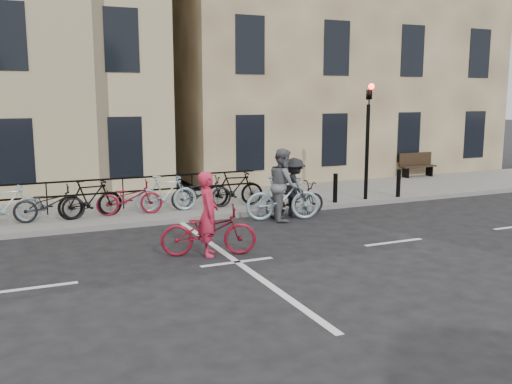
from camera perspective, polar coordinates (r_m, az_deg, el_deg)
name	(u,v)px	position (r m, az deg, el deg)	size (l,w,h in m)	color
ground	(237,262)	(11.98, -1.91, -7.04)	(120.00, 120.00, 0.00)	black
sidewalk	(21,219)	(16.99, -22.46, -2.50)	(46.00, 4.00, 0.15)	slate
building_east	(312,35)	(27.25, 5.61, 15.37)	(14.00, 10.00, 12.00)	#8A7453
traffic_light	(368,127)	(18.32, 11.13, 6.41)	(0.18, 0.30, 3.90)	black
bollard_east	(335,188)	(17.78, 7.93, 0.40)	(0.14, 0.14, 0.90)	black
bollard_west	(398,183)	(19.14, 14.05, 0.86)	(0.14, 0.14, 0.90)	black
bench	(417,164)	(24.06, 15.76, 2.73)	(1.60, 0.41, 0.97)	black
parked_bikes	(68,201)	(16.00, -18.26, -0.88)	(11.45, 1.23, 1.05)	black
cyclist_pink	(208,227)	(12.38, -4.77, -3.47)	(2.18, 1.29, 1.84)	maroon
cyclist_grey	(283,191)	(15.78, 2.73, 0.07)	(2.15, 1.13, 2.00)	#90AFBD
cyclist_dark	(294,194)	(16.29, 3.87, -0.16)	(1.92, 1.11, 1.69)	black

